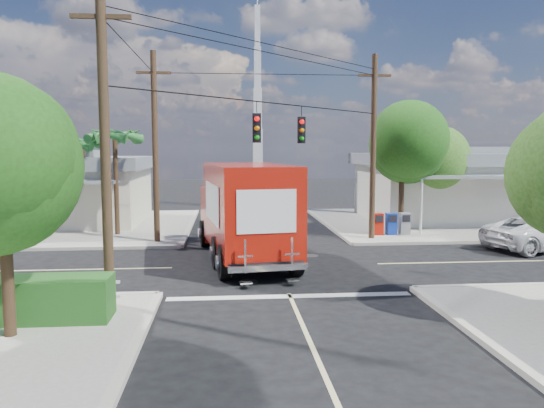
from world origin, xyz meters
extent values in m
plane|color=black|center=(0.00, 0.00, 0.00)|extent=(120.00, 120.00, 0.00)
cube|color=gray|center=(11.00, 11.00, 0.07)|extent=(14.00, 14.00, 0.14)
cube|color=#B9B4A4|center=(4.00, 11.00, 0.07)|extent=(0.25, 14.00, 0.14)
cube|color=#B9B4A4|center=(11.00, 4.00, 0.07)|extent=(14.00, 0.25, 0.14)
cube|color=gray|center=(-11.00, 11.00, 0.07)|extent=(14.00, 14.00, 0.14)
cube|color=#B9B4A4|center=(-4.00, 11.00, 0.07)|extent=(0.25, 14.00, 0.14)
cube|color=#B9B4A4|center=(-11.00, 4.00, 0.07)|extent=(14.00, 0.25, 0.14)
cube|color=#B9B4A4|center=(-4.00, -11.00, 0.07)|extent=(0.25, 14.00, 0.14)
cube|color=beige|center=(0.00, 10.00, 0.01)|extent=(0.12, 12.00, 0.01)
cube|color=beige|center=(0.00, -10.00, 0.01)|extent=(0.12, 12.00, 0.01)
cube|color=beige|center=(10.00, 0.00, 0.01)|extent=(12.00, 0.12, 0.01)
cube|color=beige|center=(-10.00, 0.00, 0.01)|extent=(12.00, 0.12, 0.01)
cube|color=silver|center=(0.00, -4.30, 0.01)|extent=(7.50, 0.40, 0.01)
cube|color=beige|center=(12.50, 12.00, 1.84)|extent=(11.00, 8.00, 3.40)
cube|color=gray|center=(12.50, 12.00, 3.89)|extent=(11.80, 8.80, 0.70)
cube|color=gray|center=(12.50, 12.00, 4.39)|extent=(6.05, 4.40, 0.50)
cube|color=gray|center=(12.50, 7.10, 3.04)|extent=(9.90, 1.80, 0.15)
cylinder|color=silver|center=(8.10, 6.30, 1.59)|extent=(0.12, 0.12, 2.90)
cube|color=beige|center=(-12.00, 12.50, 1.74)|extent=(10.00, 8.00, 3.20)
cube|color=gray|center=(-12.00, 12.50, 3.69)|extent=(10.80, 8.80, 0.70)
cube|color=gray|center=(-12.00, 12.50, 4.19)|extent=(5.50, 4.40, 0.50)
cube|color=gray|center=(-12.00, 7.60, 2.84)|extent=(9.00, 1.80, 0.15)
cylinder|color=silver|center=(-8.00, 6.80, 1.49)|extent=(0.12, 0.12, 2.70)
cube|color=silver|center=(0.50, 20.00, 1.50)|extent=(0.80, 0.80, 3.00)
cube|color=silver|center=(0.50, 20.00, 4.50)|extent=(0.70, 0.70, 3.00)
cube|color=silver|center=(0.50, 20.00, 7.50)|extent=(0.60, 0.60, 3.00)
cube|color=silver|center=(0.50, 20.00, 10.50)|extent=(0.50, 0.50, 3.00)
cube|color=silver|center=(0.50, 20.00, 13.50)|extent=(0.40, 0.40, 3.00)
cylinder|color=#422D1C|center=(-7.00, -7.50, 2.00)|extent=(0.28, 0.28, 3.71)
sphere|color=#1E4713|center=(-7.00, -7.50, 4.32)|extent=(3.71, 3.71, 3.71)
sphere|color=#1E4713|center=(-6.65, -7.80, 4.20)|extent=(3.25, 3.25, 3.25)
cylinder|color=#422D1C|center=(7.20, 6.80, 2.19)|extent=(0.28, 0.28, 4.10)
sphere|color=#1E4713|center=(7.20, 6.80, 4.75)|extent=(4.10, 4.10, 4.10)
sphere|color=#1E4713|center=(6.80, 7.00, 5.00)|extent=(3.33, 3.33, 3.33)
sphere|color=#1E4713|center=(7.55, 6.50, 4.62)|extent=(3.58, 3.58, 3.58)
cylinder|color=#422D1C|center=(9.80, 9.00, 1.93)|extent=(0.28, 0.28, 3.58)
sphere|color=#2A5513|center=(9.80, 9.00, 4.17)|extent=(3.58, 3.58, 3.58)
sphere|color=#2A5513|center=(9.40, 9.20, 4.40)|extent=(2.91, 2.91, 2.91)
sphere|color=#2A5513|center=(10.15, 8.70, 4.06)|extent=(3.14, 3.14, 3.14)
cylinder|color=#422D1C|center=(-7.50, 7.50, 2.64)|extent=(0.24, 0.24, 5.00)
cone|color=#266F2D|center=(-6.60, 7.50, 5.24)|extent=(0.50, 2.06, 0.98)
cone|color=#266F2D|center=(-6.94, 8.20, 5.24)|extent=(1.92, 1.68, 0.98)
cone|color=#266F2D|center=(-7.70, 8.38, 5.24)|extent=(2.12, 0.95, 0.98)
cone|color=#266F2D|center=(-8.31, 7.89, 5.24)|extent=(1.34, 2.07, 0.98)
cone|color=#266F2D|center=(-8.31, 7.11, 5.24)|extent=(1.34, 2.07, 0.98)
cone|color=#266F2D|center=(-7.70, 6.62, 5.24)|extent=(2.12, 0.95, 0.98)
cone|color=#266F2D|center=(-6.94, 6.80, 5.24)|extent=(1.92, 1.68, 0.98)
cylinder|color=#422D1C|center=(-9.50, 9.00, 2.44)|extent=(0.24, 0.24, 4.60)
cone|color=#266F2D|center=(-8.60, 9.00, 4.84)|extent=(0.50, 2.06, 0.98)
cone|color=#266F2D|center=(-8.94, 9.70, 4.84)|extent=(1.92, 1.68, 0.98)
cone|color=#266F2D|center=(-9.70, 9.88, 4.84)|extent=(2.12, 0.95, 0.98)
cone|color=#266F2D|center=(-10.31, 9.39, 4.84)|extent=(1.34, 2.07, 0.98)
cone|color=#266F2D|center=(-10.31, 8.61, 4.84)|extent=(1.34, 2.07, 0.98)
cone|color=#266F2D|center=(-9.70, 8.12, 4.84)|extent=(2.12, 0.95, 0.98)
cone|color=#266F2D|center=(-8.94, 8.30, 4.84)|extent=(1.92, 1.68, 0.98)
cylinder|color=#473321|center=(-5.20, -5.20, 4.50)|extent=(0.28, 0.28, 9.00)
cube|color=#473321|center=(-5.20, -5.20, 8.00)|extent=(1.60, 0.12, 0.12)
cylinder|color=#473321|center=(5.20, 5.20, 4.50)|extent=(0.28, 0.28, 9.00)
cube|color=#473321|center=(5.20, 5.20, 8.00)|extent=(1.60, 0.12, 0.12)
cylinder|color=#473321|center=(-5.20, 5.20, 4.50)|extent=(0.28, 0.28, 9.00)
cube|color=#473321|center=(-5.20, 5.20, 8.00)|extent=(1.60, 0.12, 0.12)
cylinder|color=black|center=(0.00, 0.00, 6.20)|extent=(10.43, 10.43, 0.04)
cube|color=black|center=(-0.80, -0.80, 5.25)|extent=(0.30, 0.24, 1.05)
sphere|color=red|center=(-0.80, -0.94, 5.58)|extent=(0.20, 0.20, 0.20)
cube|color=black|center=(1.10, 1.10, 5.25)|extent=(0.30, 0.24, 1.05)
sphere|color=red|center=(1.10, 0.96, 5.58)|extent=(0.20, 0.20, 0.20)
cube|color=silver|center=(-7.80, -5.60, 0.49)|extent=(5.94, 0.05, 0.08)
cube|color=silver|center=(-7.80, -5.60, 0.89)|extent=(5.94, 0.05, 0.08)
cube|color=silver|center=(-5.00, -5.60, 0.64)|extent=(0.09, 0.06, 1.00)
cube|color=#A91507|center=(5.80, 6.20, 0.69)|extent=(0.50, 0.50, 1.10)
cube|color=navy|center=(6.50, 6.20, 0.69)|extent=(0.50, 0.50, 1.10)
cube|color=slate|center=(7.20, 6.20, 0.69)|extent=(0.50, 0.50, 1.10)
cube|color=black|center=(-1.20, 1.39, 0.61)|extent=(3.78, 8.98, 0.28)
cube|color=#A9150A|center=(-1.69, 4.76, 1.51)|extent=(2.92, 2.26, 2.46)
cube|color=black|center=(-1.80, 5.53, 1.95)|extent=(2.36, 0.61, 1.06)
cube|color=silver|center=(-1.83, 5.75, 0.73)|extent=(2.56, 0.50, 0.39)
cube|color=#A9150A|center=(-1.06, 0.39, 2.29)|extent=(3.68, 6.80, 3.24)
cube|color=white|center=(0.34, 0.59, 2.46)|extent=(0.59, 3.98, 1.45)
cube|color=white|center=(-2.46, 0.19, 2.46)|extent=(0.59, 3.98, 1.45)
cube|color=white|center=(-0.60, -2.83, 2.46)|extent=(1.99, 0.31, 1.45)
cube|color=silver|center=(-0.58, -2.98, 0.61)|extent=(2.69, 0.66, 0.20)
cube|color=silver|center=(-1.33, -3.23, 1.06)|extent=(0.51, 0.14, 1.12)
cube|color=silver|center=(0.22, -3.01, 1.06)|extent=(0.51, 0.14, 1.12)
cylinder|color=black|center=(-2.93, 4.41, 0.61)|extent=(0.53, 1.27, 1.23)
cylinder|color=black|center=(-0.39, 4.77, 0.61)|extent=(0.53, 1.27, 1.23)
cylinder|color=black|center=(-2.01, -2.00, 0.61)|extent=(0.53, 1.27, 1.23)
cylinder|color=black|center=(0.53, -1.64, 0.61)|extent=(0.53, 1.27, 1.23)
imported|color=silver|center=(12.21, 2.26, 0.76)|extent=(5.95, 3.85, 1.52)
camera|label=1|loc=(-1.93, -20.04, 4.49)|focal=35.00mm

